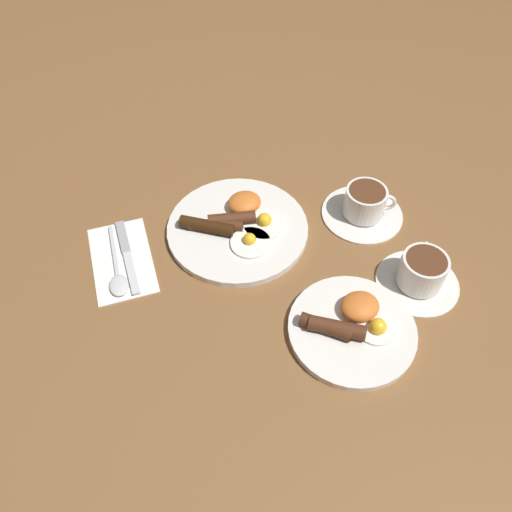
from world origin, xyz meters
The scene contains 8 objects.
ground_plane centered at (0.00, 0.00, 0.00)m, with size 3.00×3.00×0.00m, color brown.
breakfast_plate_near centered at (0.00, 0.00, 0.01)m, with size 0.29×0.29×0.05m.
breakfast_plate_far centered at (-0.10, 0.29, 0.01)m, with size 0.22×0.22×0.05m.
teacup_near centered at (-0.26, 0.06, 0.03)m, with size 0.17×0.17×0.07m.
teacup_far centered at (-0.26, 0.25, 0.03)m, with size 0.15×0.15×0.07m.
napkin centered at (0.24, -0.02, 0.00)m, with size 0.11×0.20×0.01m, color white.
knife centered at (0.22, -0.03, 0.01)m, with size 0.03×0.19×0.01m.
spoon centered at (0.25, 0.03, 0.01)m, with size 0.04×0.18×0.01m.
Camera 1 is at (0.23, 0.64, 0.76)m, focal length 35.00 mm.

